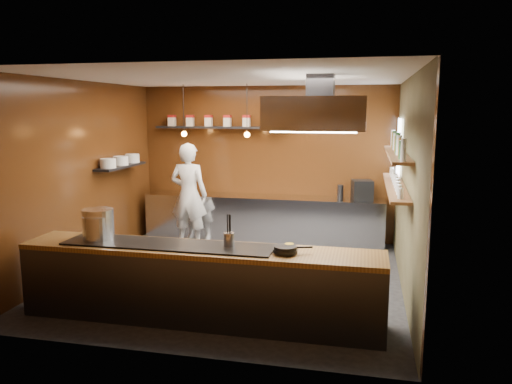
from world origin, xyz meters
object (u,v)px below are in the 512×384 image
(extractor_hood, at_px, (320,113))
(stockpot_large, at_px, (98,224))
(stockpot_small, at_px, (96,228))
(espresso_machine, at_px, (362,190))
(chef, at_px, (189,195))

(extractor_hood, height_order, stockpot_large, extractor_hood)
(stockpot_small, bearing_deg, extractor_hood, 24.97)
(stockpot_large, relative_size, stockpot_small, 1.22)
(stockpot_large, relative_size, espresso_machine, 1.08)
(stockpot_small, xyz_separation_m, chef, (0.04, 3.23, -0.12))
(extractor_hood, relative_size, stockpot_small, 6.27)
(extractor_hood, distance_m, stockpot_small, 3.24)
(stockpot_large, bearing_deg, stockpot_small, -83.79)
(extractor_hood, bearing_deg, stockpot_large, -156.39)
(stockpot_large, bearing_deg, chef, 89.16)
(stockpot_large, height_order, chef, chef)
(extractor_hood, relative_size, chef, 1.03)
(stockpot_large, relative_size, chef, 0.20)
(extractor_hood, distance_m, chef, 3.62)
(espresso_machine, bearing_deg, extractor_hood, -114.31)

